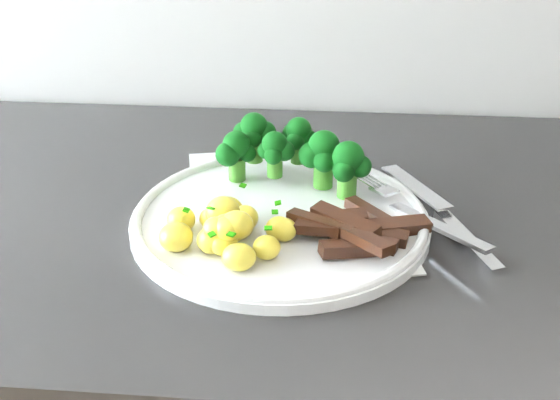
# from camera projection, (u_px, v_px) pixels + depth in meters

# --- Properties ---
(recipe_paper) EXTENTS (0.27, 0.34, 0.00)m
(recipe_paper) POSITION_uv_depth(u_px,v_px,m) (290.00, 205.00, 0.77)
(recipe_paper) COLOR silver
(recipe_paper) RESTS_ON counter
(plate) EXTENTS (0.31, 0.31, 0.02)m
(plate) POSITION_uv_depth(u_px,v_px,m) (280.00, 218.00, 0.74)
(plate) COLOR white
(plate) RESTS_ON counter
(broccoli) EXTENTS (0.17, 0.11, 0.07)m
(broccoli) POSITION_uv_depth(u_px,v_px,m) (292.00, 149.00, 0.78)
(broccoli) COLOR #2E651A
(broccoli) RESTS_ON plate
(potatoes) EXTENTS (0.13, 0.12, 0.05)m
(potatoes) POSITION_uv_depth(u_px,v_px,m) (227.00, 227.00, 0.68)
(potatoes) COLOR #D9C947
(potatoes) RESTS_ON plate
(beef_strips) EXTENTS (0.14, 0.13, 0.03)m
(beef_strips) POSITION_uv_depth(u_px,v_px,m) (357.00, 229.00, 0.69)
(beef_strips) COLOR black
(beef_strips) RESTS_ON plate
(fork) EXTENTS (0.13, 0.17, 0.02)m
(fork) POSITION_uv_depth(u_px,v_px,m) (419.00, 213.00, 0.72)
(fork) COLOR silver
(fork) RESTS_ON plate
(knife) EXTENTS (0.11, 0.21, 0.02)m
(knife) POSITION_uv_depth(u_px,v_px,m) (452.00, 225.00, 0.72)
(knife) COLOR silver
(knife) RESTS_ON plate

